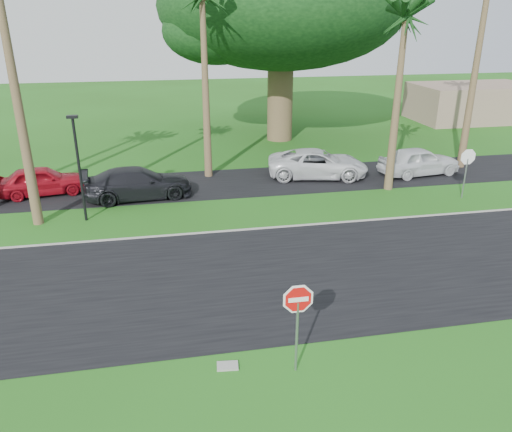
{
  "coord_description": "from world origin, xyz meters",
  "views": [
    {
      "loc": [
        -2.45,
        -13.0,
        8.45
      ],
      "look_at": [
        0.65,
        3.17,
        1.8
      ],
      "focal_mm": 35.0,
      "sensor_mm": 36.0,
      "label": 1
    }
  ],
  "objects_px": {
    "stop_sign_near": "(298,311)",
    "car_red": "(42,181)",
    "stop_sign_far": "(467,163)",
    "car_minivan": "(318,164)",
    "car_pickup": "(419,161)",
    "car_dark": "(138,183)"
  },
  "relations": [
    {
      "from": "stop_sign_near",
      "to": "car_minivan",
      "type": "height_order",
      "value": "stop_sign_near"
    },
    {
      "from": "stop_sign_near",
      "to": "car_dark",
      "type": "relative_size",
      "value": 0.5
    },
    {
      "from": "car_pickup",
      "to": "car_minivan",
      "type": "bearing_deg",
      "value": 75.93
    },
    {
      "from": "car_pickup",
      "to": "stop_sign_near",
      "type": "bearing_deg",
      "value": 135.48
    },
    {
      "from": "stop_sign_far",
      "to": "car_red",
      "type": "relative_size",
      "value": 0.61
    },
    {
      "from": "car_dark",
      "to": "car_pickup",
      "type": "height_order",
      "value": "car_pickup"
    },
    {
      "from": "car_dark",
      "to": "stop_sign_far",
      "type": "bearing_deg",
      "value": -107.42
    },
    {
      "from": "car_minivan",
      "to": "car_pickup",
      "type": "height_order",
      "value": "car_pickup"
    },
    {
      "from": "stop_sign_near",
      "to": "car_red",
      "type": "xyz_separation_m",
      "value": [
        -9.02,
        15.42,
        -1.05
      ]
    },
    {
      "from": "stop_sign_far",
      "to": "car_dark",
      "type": "height_order",
      "value": "stop_sign_far"
    },
    {
      "from": "stop_sign_near",
      "to": "car_minivan",
      "type": "bearing_deg",
      "value": 70.72
    },
    {
      "from": "car_dark",
      "to": "car_minivan",
      "type": "distance_m",
      "value": 9.87
    },
    {
      "from": "car_red",
      "to": "car_dark",
      "type": "distance_m",
      "value": 4.96
    },
    {
      "from": "stop_sign_far",
      "to": "car_minivan",
      "type": "xyz_separation_m",
      "value": [
        -6.03,
        4.64,
        -1.01
      ]
    },
    {
      "from": "stop_sign_far",
      "to": "car_minivan",
      "type": "distance_m",
      "value": 7.67
    },
    {
      "from": "car_red",
      "to": "car_minivan",
      "type": "bearing_deg",
      "value": -99.1
    },
    {
      "from": "car_dark",
      "to": "car_minivan",
      "type": "height_order",
      "value": "car_minivan"
    },
    {
      "from": "car_minivan",
      "to": "car_pickup",
      "type": "xyz_separation_m",
      "value": [
        5.74,
        -0.64,
        0.03
      ]
    },
    {
      "from": "car_red",
      "to": "stop_sign_near",
      "type": "bearing_deg",
      "value": -159.65
    },
    {
      "from": "car_red",
      "to": "car_pickup",
      "type": "bearing_deg",
      "value": -101.15
    },
    {
      "from": "car_dark",
      "to": "car_pickup",
      "type": "relative_size",
      "value": 1.13
    },
    {
      "from": "stop_sign_near",
      "to": "car_red",
      "type": "relative_size",
      "value": 0.61
    }
  ]
}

